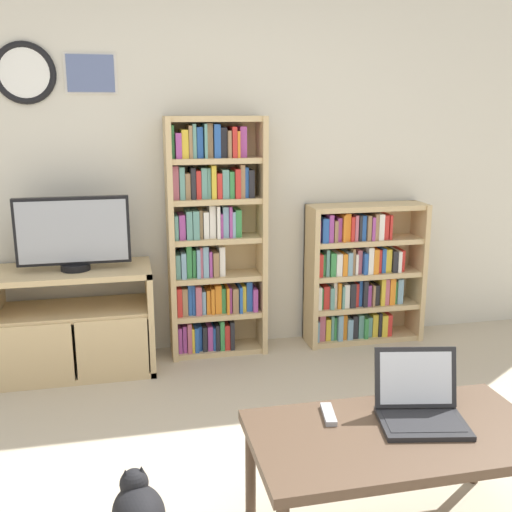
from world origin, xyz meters
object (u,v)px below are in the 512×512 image
object	(u,v)px
laptop	(420,404)
cat	(138,510)
coffee_table	(397,442)
tv_stand	(76,321)
bookshelf_tall	(213,238)
bookshelf_short	(359,275)
television	(73,234)
remote_near_laptop	(329,414)

from	to	relation	value
laptop	cat	xyz separation A→B (m)	(-1.10, 0.16, -0.42)
coffee_table	tv_stand	bearing A→B (deg)	125.16
bookshelf_tall	bookshelf_short	world-z (taller)	bookshelf_tall
television	cat	world-z (taller)	television
coffee_table	remote_near_laptop	world-z (taller)	remote_near_laptop
laptop	remote_near_laptop	xyz separation A→B (m)	(-0.34, 0.09, -0.06)
tv_stand	television	bearing A→B (deg)	-22.97
bookshelf_short	cat	distance (m)	2.45
bookshelf_tall	cat	world-z (taller)	bookshelf_tall
tv_stand	laptop	world-z (taller)	laptop
television	remote_near_laptop	distance (m)	2.05
coffee_table	cat	bearing A→B (deg)	166.66
television	bookshelf_tall	world-z (taller)	bookshelf_tall
remote_near_laptop	cat	world-z (taller)	remote_near_laptop
coffee_table	television	bearing A→B (deg)	124.78
laptop	remote_near_laptop	size ratio (longest dim) A/B	2.29
coffee_table	laptop	size ratio (longest dim) A/B	2.98
coffee_table	laptop	bearing A→B (deg)	30.46
cat	bookshelf_short	bearing A→B (deg)	38.55
remote_near_laptop	cat	distance (m)	0.85
bookshelf_tall	coffee_table	world-z (taller)	bookshelf_tall
remote_near_laptop	bookshelf_short	bearing A→B (deg)	-105.27
bookshelf_short	coffee_table	world-z (taller)	bookshelf_short
television	remote_near_laptop	xyz separation A→B (m)	(1.07, -1.69, -0.44)
television	remote_near_laptop	bearing A→B (deg)	-57.69
coffee_table	bookshelf_short	bearing A→B (deg)	72.06
tv_stand	cat	world-z (taller)	tv_stand
tv_stand	coffee_table	distance (m)	2.29
tv_stand	laptop	bearing A→B (deg)	-51.30
bookshelf_short	remote_near_laptop	bearing A→B (deg)	-115.25
television	laptop	world-z (taller)	television
television	coffee_table	world-z (taller)	television
cat	remote_near_laptop	bearing A→B (deg)	-14.02
tv_stand	cat	xyz separation A→B (m)	(0.34, -1.64, -0.24)
laptop	cat	world-z (taller)	laptop
laptop	bookshelf_tall	bearing A→B (deg)	116.28
remote_near_laptop	television	bearing A→B (deg)	-47.71
television	bookshelf_tall	xyz separation A→B (m)	(0.89, 0.16, -0.10)
tv_stand	laptop	size ratio (longest dim) A/B	2.57
tv_stand	television	world-z (taller)	television
laptop	remote_near_laptop	world-z (taller)	laptop
remote_near_laptop	laptop	bearing A→B (deg)	174.77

